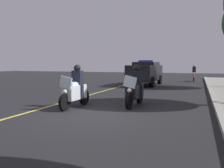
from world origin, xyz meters
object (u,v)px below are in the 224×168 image
object	(u,v)px
police_motorcycle_lead_right	(135,89)
police_suv	(145,72)
police_motorcycle_lead_left	(75,90)
cyclist_background	(194,73)

from	to	relation	value
police_motorcycle_lead_right	police_suv	world-z (taller)	police_suv
police_motorcycle_lead_left	police_motorcycle_lead_right	size ratio (longest dim) A/B	1.00
police_motorcycle_lead_right	cyclist_background	bearing A→B (deg)	172.36
police_suv	cyclist_background	distance (m)	6.50
cyclist_background	police_motorcycle_lead_right	bearing A→B (deg)	-7.64
police_motorcycle_lead_right	cyclist_background	size ratio (longest dim) A/B	1.22
police_suv	cyclist_background	bearing A→B (deg)	145.40
police_motorcycle_lead_left	cyclist_background	world-z (taller)	police_motorcycle_lead_left
police_motorcycle_lead_left	cyclist_background	bearing A→B (deg)	165.58
police_motorcycle_lead_right	cyclist_background	world-z (taller)	police_motorcycle_lead_right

